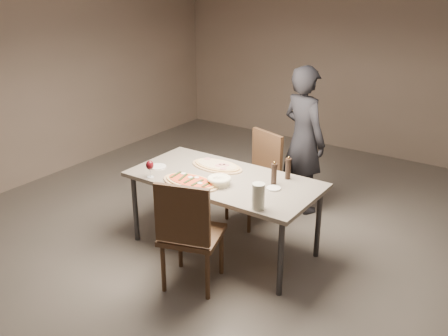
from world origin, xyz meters
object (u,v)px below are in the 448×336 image
Objects in this scene: bread_basket at (219,180)px; carafe at (258,196)px; dining_table at (224,183)px; chair_near at (188,230)px; ham_pizza at (217,166)px; chair_far at (258,172)px; zucchini_pizza at (190,182)px; diner at (303,140)px; pepper_mill_left at (288,168)px.

carafe is at bearing -21.43° from bread_basket.
chair_near reaches higher than dining_table.
ham_pizza is 0.57× the size of chair_far.
zucchini_pizza is 0.58m from chair_near.
chair_far is at bearing 85.21° from diner.
zucchini_pizza is 2.61× the size of pepper_mill_left.
zucchini_pizza is 1.57m from diner.
ham_pizza is 0.34× the size of diner.
dining_table is 3.11× the size of zucchini_pizza.
chair_near is (0.32, -0.44, -0.20)m from zucchini_pizza.
bread_basket is 0.58m from carafe.
ham_pizza is 1.14m from diner.
dining_table is 8.13× the size of pepper_mill_left.
chair_near is 1.46m from chair_far.
dining_table is 8.13× the size of carafe.
chair_near is at bearing -82.03° from bread_basket.
pepper_mill_left is at bearing 97.54° from carafe.
pepper_mill_left is 0.22× the size of chair_near.
pepper_mill_left and carafe have the same top height.
diner reaches higher than ham_pizza.
diner is (0.15, 1.40, 0.03)m from bread_basket.
carafe is at bearing -32.18° from dining_table.
pepper_mill_left is (0.44, 0.48, 0.06)m from bread_basket.
zucchini_pizza is 0.35× the size of diner.
ham_pizza is at bearing 145.19° from carafe.
chair_near is at bearing -142.44° from carafe.
chair_far is (-0.11, 0.89, -0.25)m from bread_basket.
chair_far is at bearing 81.76° from ham_pizza.
chair_far is (-0.19, 1.45, -0.02)m from chair_near.
bread_basket is (0.27, -0.35, 0.03)m from ham_pizza.
dining_table is at bearing 109.82° from bread_basket.
zucchini_pizza is at bearing -154.29° from bread_basket.
dining_table is 0.72m from carafe.
chair_near is at bearing -79.26° from dining_table.
carafe is at bearing -10.46° from zucchini_pizza.
pepper_mill_left is 0.96m from diner.
zucchini_pizza is at bearing -122.92° from dining_table.
zucchini_pizza is 1.04× the size of ham_pizza.
chair_near is 1.04× the size of chair_far.
pepper_mill_left is at bearing 130.20° from diner.
diner is (-0.38, 1.61, -0.04)m from carafe.
ham_pizza is at bearing 93.08° from chair_near.
pepper_mill_left is at bearing 37.84° from zucchini_pizza.
chair_far is at bearing 79.57° from chair_near.
carafe is (0.77, -0.09, 0.09)m from zucchini_pizza.
carafe is (0.80, -0.56, 0.09)m from ham_pizza.
bread_basket is 0.93m from chair_far.
bread_basket is 0.22× the size of chair_far.
diner reaches higher than chair_near.
pepper_mill_left is 1.14m from chair_near.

